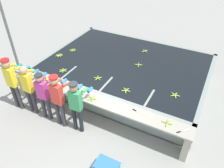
# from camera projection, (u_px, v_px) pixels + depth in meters

# --- Properties ---
(ground_plane) EXTENTS (80.00, 80.00, 0.00)m
(ground_plane) POSITION_uv_depth(u_px,v_px,m) (91.00, 125.00, 6.36)
(ground_plane) COLOR #999993
(ground_plane) RESTS_ON ground
(wash_tank) EXTENTS (5.48, 3.99, 0.85)m
(wash_tank) POSITION_uv_depth(u_px,v_px,m) (126.00, 72.00, 7.83)
(wash_tank) COLOR gray
(wash_tank) RESTS_ON ground
(work_ledge) EXTENTS (5.48, 0.45, 0.85)m
(work_ledge) POSITION_uv_depth(u_px,v_px,m) (93.00, 104.00, 6.14)
(work_ledge) COLOR #A8A393
(work_ledge) RESTS_ON ground
(worker_0) EXTENTS (0.41, 0.72, 1.74)m
(worker_0) POSITION_uv_depth(u_px,v_px,m) (12.00, 79.00, 6.35)
(worker_0) COLOR #38383D
(worker_0) RESTS_ON ground
(worker_1) EXTENTS (0.43, 0.72, 1.65)m
(worker_1) POSITION_uv_depth(u_px,v_px,m) (29.00, 85.00, 6.24)
(worker_1) COLOR #38383D
(worker_1) RESTS_ON ground
(worker_2) EXTENTS (0.44, 0.72, 1.56)m
(worker_2) POSITION_uv_depth(u_px,v_px,m) (44.00, 92.00, 6.07)
(worker_2) COLOR #38383D
(worker_2) RESTS_ON ground
(worker_3) EXTENTS (0.42, 0.72, 1.69)m
(worker_3) POSITION_uv_depth(u_px,v_px,m) (58.00, 96.00, 5.78)
(worker_3) COLOR #38383D
(worker_3) RESTS_ON ground
(worker_4) EXTENTS (0.44, 0.73, 1.64)m
(worker_4) POSITION_uv_depth(u_px,v_px,m) (76.00, 103.00, 5.64)
(worker_4) COLOR #1E2328
(worker_4) RESTS_ON ground
(banana_bunch_floating_0) EXTENTS (0.25, 0.25, 0.08)m
(banana_bunch_floating_0) POSITION_uv_depth(u_px,v_px,m) (145.00, 51.00, 8.15)
(banana_bunch_floating_0) COLOR #93BC3D
(banana_bunch_floating_0) RESTS_ON wash_tank
(banana_bunch_floating_1) EXTENTS (0.28, 0.27, 0.08)m
(banana_bunch_floating_1) POSITION_uv_depth(u_px,v_px,m) (63.00, 70.00, 7.09)
(banana_bunch_floating_1) COLOR #8CB738
(banana_bunch_floating_1) RESTS_ON wash_tank
(banana_bunch_floating_2) EXTENTS (0.28, 0.28, 0.08)m
(banana_bunch_floating_2) POSITION_uv_depth(u_px,v_px,m) (59.00, 55.00, 7.90)
(banana_bunch_floating_2) COLOR #9EC642
(banana_bunch_floating_2) RESTS_ON wash_tank
(banana_bunch_floating_3) EXTENTS (0.26, 0.28, 0.08)m
(banana_bunch_floating_3) POSITION_uv_depth(u_px,v_px,m) (126.00, 90.00, 6.26)
(banana_bunch_floating_3) COLOR #93BC3D
(banana_bunch_floating_3) RESTS_ON wash_tank
(banana_bunch_floating_4) EXTENTS (0.27, 0.28, 0.08)m
(banana_bunch_floating_4) POSITION_uv_depth(u_px,v_px,m) (175.00, 95.00, 6.09)
(banana_bunch_floating_4) COLOR #9EC642
(banana_bunch_floating_4) RESTS_ON wash_tank
(banana_bunch_floating_5) EXTENTS (0.28, 0.28, 0.08)m
(banana_bunch_floating_5) POSITION_uv_depth(u_px,v_px,m) (73.00, 50.00, 8.21)
(banana_bunch_floating_5) COLOR #7FAD33
(banana_bunch_floating_5) RESTS_ON wash_tank
(banana_bunch_floating_6) EXTENTS (0.28, 0.27, 0.08)m
(banana_bunch_floating_6) POSITION_uv_depth(u_px,v_px,m) (98.00, 78.00, 6.75)
(banana_bunch_floating_6) COLOR #8CB738
(banana_bunch_floating_6) RESTS_ON wash_tank
(banana_bunch_floating_7) EXTENTS (0.28, 0.28, 0.08)m
(banana_bunch_floating_7) POSITION_uv_depth(u_px,v_px,m) (139.00, 65.00, 7.38)
(banana_bunch_floating_7) COLOR #9EC642
(banana_bunch_floating_7) RESTS_ON wash_tank
(banana_bunch_ledge_0) EXTENTS (0.28, 0.28, 0.08)m
(banana_bunch_ledge_0) POSITION_uv_depth(u_px,v_px,m) (81.00, 93.00, 6.17)
(banana_bunch_ledge_0) COLOR #75A333
(banana_bunch_ledge_0) RESTS_ON work_ledge
(banana_bunch_ledge_1) EXTENTS (0.28, 0.27, 0.08)m
(banana_bunch_ledge_1) POSITION_uv_depth(u_px,v_px,m) (92.00, 99.00, 5.96)
(banana_bunch_ledge_1) COLOR #93BC3D
(banana_bunch_ledge_1) RESTS_ON work_ledge
(banana_bunch_ledge_2) EXTENTS (0.28, 0.28, 0.08)m
(banana_bunch_ledge_2) POSITION_uv_depth(u_px,v_px,m) (167.00, 123.00, 5.25)
(banana_bunch_ledge_2) COLOR #9EC642
(banana_bunch_ledge_2) RESTS_ON work_ledge
(knife_0) EXTENTS (0.26, 0.28, 0.02)m
(knife_0) POSITION_uv_depth(u_px,v_px,m) (181.00, 131.00, 5.05)
(knife_0) COLOR silver
(knife_0) RESTS_ON work_ledge
(knife_1) EXTENTS (0.35, 0.08, 0.02)m
(knife_1) POSITION_uv_depth(u_px,v_px,m) (137.00, 111.00, 5.58)
(knife_1) COLOR silver
(knife_1) RESTS_ON work_ledge
(crate) EXTENTS (0.55, 0.39, 0.32)m
(crate) POSITION_uv_depth(u_px,v_px,m) (107.00, 168.00, 5.05)
(crate) COLOR #3375B7
(crate) RESTS_ON ground
(support_post_left) EXTENTS (0.09, 0.09, 3.20)m
(support_post_left) POSITION_uv_depth(u_px,v_px,m) (9.00, 36.00, 7.50)
(support_post_left) COLOR slate
(support_post_left) RESTS_ON ground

